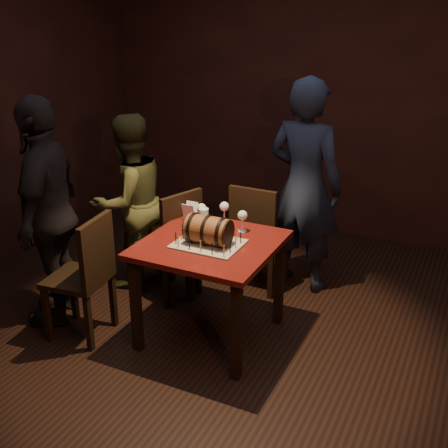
# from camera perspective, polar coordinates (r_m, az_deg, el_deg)

# --- Properties ---
(room_shell) EXTENTS (5.04, 5.04, 2.80)m
(room_shell) POSITION_cam_1_polar(r_m,az_deg,el_deg) (3.44, -0.20, 6.64)
(room_shell) COLOR black
(room_shell) RESTS_ON ground
(pub_table) EXTENTS (0.90, 0.90, 0.75)m
(pub_table) POSITION_cam_1_polar(r_m,az_deg,el_deg) (3.91, -1.42, -3.31)
(pub_table) COLOR #4A0D0C
(pub_table) RESTS_ON ground
(cake_board) EXTENTS (0.45, 0.35, 0.01)m
(cake_board) POSITION_cam_1_polar(r_m,az_deg,el_deg) (3.82, -1.59, -2.04)
(cake_board) COLOR #A29A83
(cake_board) RESTS_ON pub_table
(barrel_cake) EXTENTS (0.36, 0.21, 0.21)m
(barrel_cake) POSITION_cam_1_polar(r_m,az_deg,el_deg) (3.78, -1.62, -0.62)
(barrel_cake) COLOR brown
(barrel_cake) RESTS_ON cake_board
(birthday_candles) EXTENTS (0.40, 0.30, 0.09)m
(birthday_candles) POSITION_cam_1_polar(r_m,az_deg,el_deg) (3.80, -1.60, -1.40)
(birthday_candles) COLOR #DDC484
(birthday_candles) RESTS_ON cake_board
(wine_glass_left) EXTENTS (0.07, 0.07, 0.16)m
(wine_glass_left) POSITION_cam_1_polar(r_m,az_deg,el_deg) (4.13, -2.29, 1.52)
(wine_glass_left) COLOR silver
(wine_glass_left) RESTS_ON pub_table
(wine_glass_mid) EXTENTS (0.07, 0.07, 0.16)m
(wine_glass_mid) POSITION_cam_1_polar(r_m,az_deg,el_deg) (4.16, 0.03, 1.69)
(wine_glass_mid) COLOR silver
(wine_glass_mid) RESTS_ON pub_table
(wine_glass_right) EXTENTS (0.07, 0.07, 0.16)m
(wine_glass_right) POSITION_cam_1_polar(r_m,az_deg,el_deg) (3.99, 1.90, 0.79)
(wine_glass_right) COLOR silver
(wine_glass_right) RESTS_ON pub_table
(pint_of_ale) EXTENTS (0.07, 0.07, 0.15)m
(pint_of_ale) POSITION_cam_1_polar(r_m,az_deg,el_deg) (4.07, -2.06, 0.53)
(pint_of_ale) COLOR silver
(pint_of_ale) RESTS_ON pub_table
(menu_card) EXTENTS (0.10, 0.05, 0.13)m
(menu_card) POSITION_cam_1_polar(r_m,az_deg,el_deg) (4.24, -3.47, 1.27)
(menu_card) COLOR white
(menu_card) RESTS_ON pub_table
(chair_back) EXTENTS (0.41, 0.41, 0.93)m
(chair_back) POSITION_cam_1_polar(r_m,az_deg,el_deg) (4.61, 3.36, -0.87)
(chair_back) COLOR black
(chair_back) RESTS_ON ground
(chair_left_rear) EXTENTS (0.51, 0.51, 0.93)m
(chair_left_rear) POSITION_cam_1_polar(r_m,az_deg,el_deg) (4.50, -5.07, -1.54)
(chair_left_rear) COLOR black
(chair_left_rear) RESTS_ON ground
(chair_left_front) EXTENTS (0.45, 0.45, 0.93)m
(chair_left_front) POSITION_cam_1_polar(r_m,az_deg,el_deg) (4.08, -13.78, -4.70)
(chair_left_front) COLOR black
(chair_left_front) RESTS_ON ground
(person_back) EXTENTS (0.70, 0.51, 1.77)m
(person_back) POSITION_cam_1_polar(r_m,az_deg,el_deg) (4.62, 8.18, 3.80)
(person_back) COLOR #1B2237
(person_back) RESTS_ON ground
(person_left_rear) EXTENTS (0.77, 0.86, 1.47)m
(person_left_rear) POSITION_cam_1_polar(r_m,az_deg,el_deg) (4.73, -9.58, 2.21)
(person_left_rear) COLOR #424221
(person_left_rear) RESTS_ON ground
(person_left_front) EXTENTS (0.78, 1.09, 1.71)m
(person_left_front) POSITION_cam_1_polar(r_m,az_deg,el_deg) (4.29, -17.36, 1.11)
(person_left_front) COLOR black
(person_left_front) RESTS_ON ground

